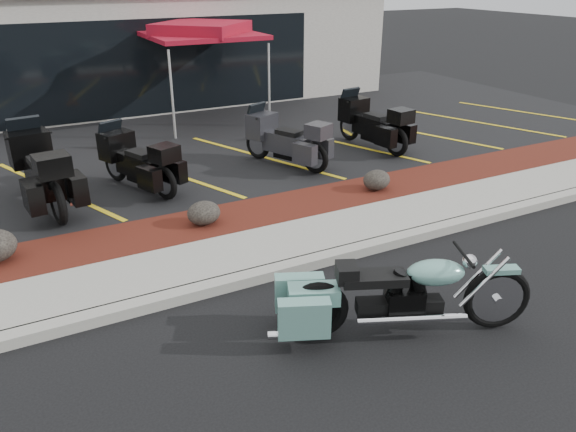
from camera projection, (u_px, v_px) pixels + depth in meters
ground at (293, 310)px, 7.24m from camera, size 90.00×90.00×0.00m
curb at (263, 274)px, 7.94m from camera, size 24.00×0.25×0.15m
sidewalk at (243, 254)px, 8.51m from camera, size 24.00×1.20×0.15m
mulch_bed at (215, 224)px, 9.48m from camera, size 24.00×1.20×0.16m
upper_lot at (136, 144)px, 13.85m from camera, size 26.00×9.60×0.15m
dealership_building at (82, 37)px, 18.15m from camera, size 18.00×8.16×4.00m
boulder_mid at (204, 213)px, 9.22m from camera, size 0.55×0.46×0.39m
boulder_right at (377, 180)px, 10.68m from camera, size 0.54×0.45×0.38m
hero_cruiser at (498, 290)px, 6.68m from camera, size 3.12×1.92×1.08m
touring_black_front at (29, 155)px, 10.38m from camera, size 1.25×2.59×1.45m
touring_black_mid at (114, 151)px, 10.98m from camera, size 1.54×2.26×1.23m
touring_grey at (257, 131)px, 12.28m from camera, size 1.63×2.29×1.25m
touring_black_rear at (350, 114)px, 13.63m from camera, size 1.13×2.30×1.28m
traffic_cone at (105, 138)px, 13.17m from camera, size 0.38×0.38×0.48m
popup_canopy at (202, 32)px, 14.68m from camera, size 2.99×2.99×2.61m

